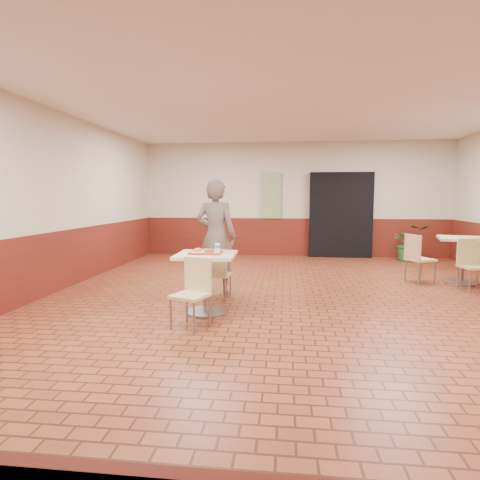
# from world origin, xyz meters

# --- Properties ---
(room_shell) EXTENTS (8.01, 10.01, 3.01)m
(room_shell) POSITION_xyz_m (0.00, 0.00, 1.50)
(room_shell) COLOR brown
(room_shell) RESTS_ON ground
(wainscot_band) EXTENTS (8.00, 10.00, 1.00)m
(wainscot_band) POSITION_xyz_m (0.00, 0.00, 0.50)
(wainscot_band) COLOR #541810
(wainscot_band) RESTS_ON ground
(corridor_doorway) EXTENTS (1.60, 0.22, 2.20)m
(corridor_doorway) POSITION_xyz_m (1.20, 4.88, 1.10)
(corridor_doorway) COLOR black
(corridor_doorway) RESTS_ON ground
(promo_poster) EXTENTS (0.50, 0.03, 1.20)m
(promo_poster) POSITION_xyz_m (-0.60, 4.94, 1.60)
(promo_poster) COLOR gray
(promo_poster) RESTS_ON wainscot_band
(main_table) EXTENTS (0.77, 0.77, 0.82)m
(main_table) POSITION_xyz_m (-1.26, -0.52, 0.55)
(main_table) COLOR #EDE9BE
(main_table) RESTS_ON ground
(chair_main_front) EXTENTS (0.50, 0.50, 0.83)m
(chair_main_front) POSITION_xyz_m (-1.31, -1.08, 0.47)
(chair_main_front) COLOR #E2C487
(chair_main_front) RESTS_ON ground
(chair_main_back) EXTENTS (0.41, 0.41, 0.80)m
(chair_main_back) POSITION_xyz_m (-1.25, 0.18, 0.45)
(chair_main_back) COLOR tan
(chair_main_back) RESTS_ON ground
(customer) EXTENTS (0.75, 0.57, 1.85)m
(customer) POSITION_xyz_m (-1.34, 0.66, 0.93)
(customer) COLOR #6A5C52
(customer) RESTS_ON ground
(serving_tray) EXTENTS (0.43, 0.33, 0.03)m
(serving_tray) POSITION_xyz_m (-1.26, -0.52, 0.83)
(serving_tray) COLOR red
(serving_tray) RESTS_ON main_table
(ring_donut) EXTENTS (0.13, 0.13, 0.03)m
(ring_donut) POSITION_xyz_m (-1.39, -0.45, 0.86)
(ring_donut) COLOR #E09E51
(ring_donut) RESTS_ON serving_tray
(long_john_donut) EXTENTS (0.14, 0.07, 0.04)m
(long_john_donut) POSITION_xyz_m (-1.21, -0.59, 0.86)
(long_john_donut) COLOR #B26034
(long_john_donut) RESTS_ON serving_tray
(paper_cup) EXTENTS (0.08, 0.08, 0.10)m
(paper_cup) POSITION_xyz_m (-1.13, -0.40, 0.89)
(paper_cup) COLOR silver
(paper_cup) RESTS_ON serving_tray
(second_table) EXTENTS (0.80, 0.80, 0.85)m
(second_table) POSITION_xyz_m (2.97, 1.84, 0.57)
(second_table) COLOR beige
(second_table) RESTS_ON ground
(chair_second_left) EXTENTS (0.54, 0.54, 0.89)m
(chair_second_left) POSITION_xyz_m (2.19, 1.86, 0.50)
(chair_second_left) COLOR #DCB384
(chair_second_left) RESTS_ON ground
(chair_second_front) EXTENTS (0.46, 0.46, 0.87)m
(chair_second_front) POSITION_xyz_m (2.90, 1.30, 0.49)
(chair_second_front) COLOR tan
(chair_second_front) RESTS_ON ground
(potted_plant) EXTENTS (0.83, 0.73, 0.90)m
(potted_plant) POSITION_xyz_m (2.79, 4.40, 0.45)
(potted_plant) COLOR #235929
(potted_plant) RESTS_ON ground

